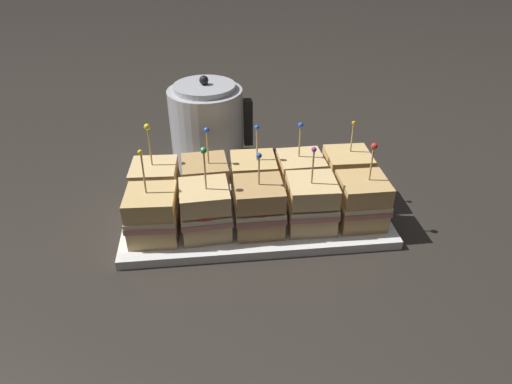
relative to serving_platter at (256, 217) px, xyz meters
name	(u,v)px	position (x,y,z in m)	size (l,w,h in m)	color
ground_plane	(256,221)	(0.00, 0.00, -0.01)	(6.00, 6.00, 0.00)	#2D2823
serving_platter	(256,217)	(0.00, 0.00, 0.00)	(0.51, 0.23, 0.02)	white
sandwich_front_far_left	(153,215)	(-0.19, -0.05, 0.06)	(0.09, 0.09, 0.17)	tan
sandwich_front_left	(205,210)	(-0.10, -0.05, 0.06)	(0.10, 0.10, 0.18)	#DBB77A
sandwich_front_center	(258,207)	(0.00, -0.05, 0.06)	(0.09, 0.09, 0.16)	tan
sandwich_front_right	(311,204)	(0.10, -0.05, 0.06)	(0.09, 0.09, 0.17)	#DBB77A
sandwich_front_far_right	(361,201)	(0.19, -0.05, 0.06)	(0.09, 0.09, 0.17)	tan
sandwich_back_far_left	(156,186)	(-0.19, 0.05, 0.06)	(0.09, 0.09, 0.18)	#DBB77A
sandwich_back_left	(206,183)	(-0.09, 0.05, 0.06)	(0.09, 0.09, 0.17)	tan
sandwich_back_center	(254,180)	(0.00, 0.05, 0.06)	(0.09, 0.09, 0.17)	tan
sandwich_back_right	(300,178)	(0.09, 0.05, 0.06)	(0.09, 0.09, 0.17)	#DBB77A
sandwich_back_far_right	(346,174)	(0.19, 0.05, 0.06)	(0.09, 0.09, 0.16)	tan
kettle_steel	(207,126)	(-0.09, 0.25, 0.09)	(0.19, 0.17, 0.21)	#B7BABF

